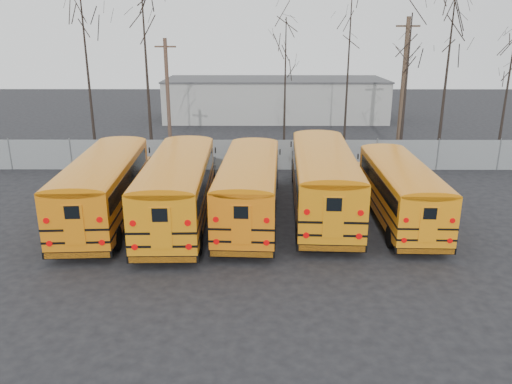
{
  "coord_description": "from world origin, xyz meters",
  "views": [
    {
      "loc": [
        0.25,
        -19.76,
        8.71
      ],
      "look_at": [
        0.16,
        2.23,
        1.6
      ],
      "focal_mm": 35.0,
      "sensor_mm": 36.0,
      "label": 1
    }
  ],
  "objects_px": {
    "bus_b": "(179,183)",
    "utility_pole_left": "(168,99)",
    "bus_c": "(250,183)",
    "bus_e": "(400,186)",
    "bus_d": "(323,175)",
    "utility_pole_right": "(403,85)",
    "bus_a": "(105,182)"
  },
  "relations": [
    {
      "from": "utility_pole_left",
      "to": "utility_pole_right",
      "type": "height_order",
      "value": "utility_pole_right"
    },
    {
      "from": "bus_b",
      "to": "utility_pole_right",
      "type": "bearing_deg",
      "value": 44.05
    },
    {
      "from": "bus_e",
      "to": "utility_pole_right",
      "type": "xyz_separation_m",
      "value": [
        3.76,
        14.09,
        3.28
      ]
    },
    {
      "from": "utility_pole_left",
      "to": "utility_pole_right",
      "type": "relative_size",
      "value": 0.85
    },
    {
      "from": "utility_pole_right",
      "to": "bus_c",
      "type": "bearing_deg",
      "value": -132.74
    },
    {
      "from": "bus_c",
      "to": "utility_pole_right",
      "type": "height_order",
      "value": "utility_pole_right"
    },
    {
      "from": "bus_b",
      "to": "utility_pole_right",
      "type": "relative_size",
      "value": 1.22
    },
    {
      "from": "bus_c",
      "to": "bus_e",
      "type": "distance_m",
      "value": 7.12
    },
    {
      "from": "bus_d",
      "to": "utility_pole_right",
      "type": "distance_m",
      "value": 15.41
    },
    {
      "from": "bus_e",
      "to": "utility_pole_left",
      "type": "distance_m",
      "value": 17.66
    },
    {
      "from": "bus_c",
      "to": "bus_e",
      "type": "height_order",
      "value": "bus_c"
    },
    {
      "from": "bus_e",
      "to": "bus_c",
      "type": "bearing_deg",
      "value": -178.96
    },
    {
      "from": "bus_b",
      "to": "utility_pole_left",
      "type": "distance_m",
      "value": 12.54
    },
    {
      "from": "bus_c",
      "to": "utility_pole_left",
      "type": "bearing_deg",
      "value": 119.03
    },
    {
      "from": "bus_a",
      "to": "bus_c",
      "type": "relative_size",
      "value": 1.02
    },
    {
      "from": "bus_d",
      "to": "bus_e",
      "type": "xyz_separation_m",
      "value": [
        3.54,
        -0.86,
        -0.28
      ]
    },
    {
      "from": "bus_a",
      "to": "bus_c",
      "type": "bearing_deg",
      "value": -2.86
    },
    {
      "from": "bus_b",
      "to": "bus_c",
      "type": "distance_m",
      "value": 3.35
    },
    {
      "from": "bus_e",
      "to": "utility_pole_left",
      "type": "bearing_deg",
      "value": 138.83
    },
    {
      "from": "bus_d",
      "to": "utility_pole_right",
      "type": "height_order",
      "value": "utility_pole_right"
    },
    {
      "from": "bus_a",
      "to": "utility_pole_right",
      "type": "relative_size",
      "value": 1.2
    },
    {
      "from": "utility_pole_right",
      "to": "utility_pole_left",
      "type": "bearing_deg",
      "value": -177.13
    },
    {
      "from": "bus_a",
      "to": "utility_pole_left",
      "type": "height_order",
      "value": "utility_pole_left"
    },
    {
      "from": "bus_d",
      "to": "bus_e",
      "type": "relative_size",
      "value": 1.17
    },
    {
      "from": "utility_pole_right",
      "to": "bus_e",
      "type": "bearing_deg",
      "value": -109.96
    },
    {
      "from": "bus_b",
      "to": "utility_pole_left",
      "type": "xyz_separation_m",
      "value": [
        -2.45,
        12.08,
        2.32
      ]
    },
    {
      "from": "bus_c",
      "to": "bus_e",
      "type": "relative_size",
      "value": 1.09
    },
    {
      "from": "bus_a",
      "to": "bus_c",
      "type": "height_order",
      "value": "bus_a"
    },
    {
      "from": "bus_d",
      "to": "bus_e",
      "type": "height_order",
      "value": "bus_d"
    },
    {
      "from": "bus_d",
      "to": "utility_pole_left",
      "type": "distance_m",
      "value": 14.56
    },
    {
      "from": "bus_a",
      "to": "bus_b",
      "type": "height_order",
      "value": "bus_b"
    },
    {
      "from": "bus_d",
      "to": "utility_pole_right",
      "type": "bearing_deg",
      "value": 63.79
    }
  ]
}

